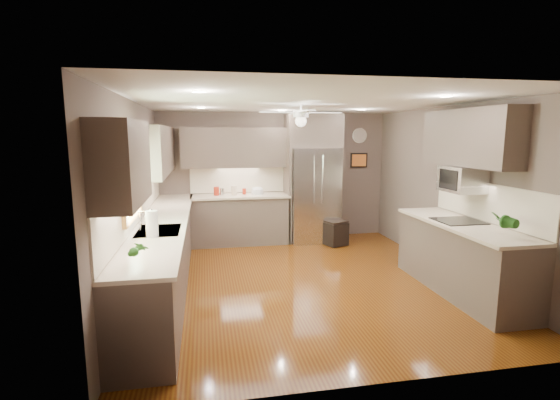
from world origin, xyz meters
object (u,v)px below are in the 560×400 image
object	(u,v)px
canister_d	(244,191)
potted_plant_left	(139,250)
canister_b	(222,192)
canister_c	(234,190)
bowl	(258,193)
refrigerator	(313,181)
soap_bottle	(149,217)
stool	(335,233)
potted_plant_right	(503,221)
canister_a	(216,191)
paper_towel	(152,224)
microwave	(462,179)

from	to	relation	value
canister_d	potted_plant_left	xyz separation A→B (m)	(-1.32, -4.04, 0.07)
canister_b	canister_c	world-z (taller)	canister_c
canister_b	bowl	bearing A→B (deg)	-4.05
canister_d	refrigerator	xyz separation A→B (m)	(1.34, -0.08, 0.19)
canister_b	potted_plant_left	size ratio (longest dim) A/B	0.47
canister_d	soap_bottle	bearing A→B (deg)	-121.44
stool	soap_bottle	bearing A→B (deg)	-149.25
canister_b	stool	distance (m)	2.27
potted_plant_right	canister_d	bearing A→B (deg)	124.24
canister_a	bowl	xyz separation A→B (m)	(0.77, -0.04, -0.05)
canister_a	canister_d	world-z (taller)	canister_a
paper_towel	canister_a	bearing A→B (deg)	75.15
bowl	potted_plant_left	bearing A→B (deg)	-111.54
canister_d	refrigerator	world-z (taller)	refrigerator
soap_bottle	stool	xyz separation A→B (m)	(3.10, 1.84, -0.79)
potted_plant_left	bowl	distance (m)	4.27
canister_b	microwave	size ratio (longest dim) A/B	0.23
bowl	microwave	xyz separation A→B (m)	(2.42, -2.72, 0.51)
canister_d	stool	xyz separation A→B (m)	(1.66, -0.52, -0.76)
canister_c	potted_plant_left	xyz separation A→B (m)	(-1.13, -4.00, 0.04)
microwave	paper_towel	world-z (taller)	microwave
canister_a	refrigerator	xyz separation A→B (m)	(1.86, -0.06, 0.17)
potted_plant_left	stool	bearing A→B (deg)	49.79
potted_plant_left	refrigerator	bearing A→B (deg)	56.13
canister_c	bowl	distance (m)	0.45
bowl	canister_d	bearing A→B (deg)	164.76
potted_plant_left	paper_towel	bearing A→B (deg)	90.33
potted_plant_left	potted_plant_right	size ratio (longest dim) A/B	0.76
stool	microwave	bearing A→B (deg)	-66.12
microwave	stool	bearing A→B (deg)	113.88
canister_c	refrigerator	world-z (taller)	refrigerator
canister_a	stool	size ratio (longest dim) A/B	0.34
microwave	canister_c	bearing A→B (deg)	136.06
potted_plant_right	stool	distance (m)	3.45
canister_a	canister_b	xyz separation A→B (m)	(0.11, 0.00, -0.01)
canister_d	refrigerator	size ratio (longest dim) A/B	0.04
canister_c	soap_bottle	world-z (taller)	canister_c
canister_b	soap_bottle	xyz separation A→B (m)	(-1.02, -2.34, 0.02)
potted_plant_right	refrigerator	world-z (taller)	refrigerator
paper_towel	microwave	bearing A→B (deg)	3.70
soap_bottle	potted_plant_left	distance (m)	1.68
soap_bottle	bowl	xyz separation A→B (m)	(1.69, 2.29, -0.06)
soap_bottle	potted_plant_left	bearing A→B (deg)	-85.88
refrigerator	bowl	bearing A→B (deg)	179.33
refrigerator	microwave	size ratio (longest dim) A/B	4.45
canister_a	bowl	distance (m)	0.77
bowl	canister_c	bearing A→B (deg)	175.81
canister_c	potted_plant_left	distance (m)	4.16
canister_b	potted_plant_right	distance (m)	4.75
canister_a	potted_plant_right	bearing A→B (deg)	-50.43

